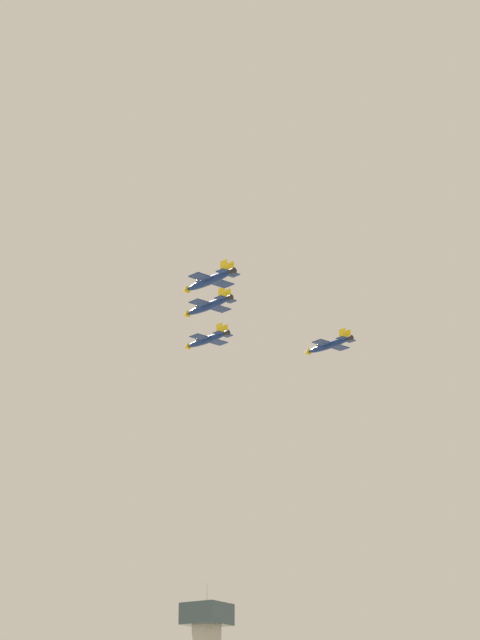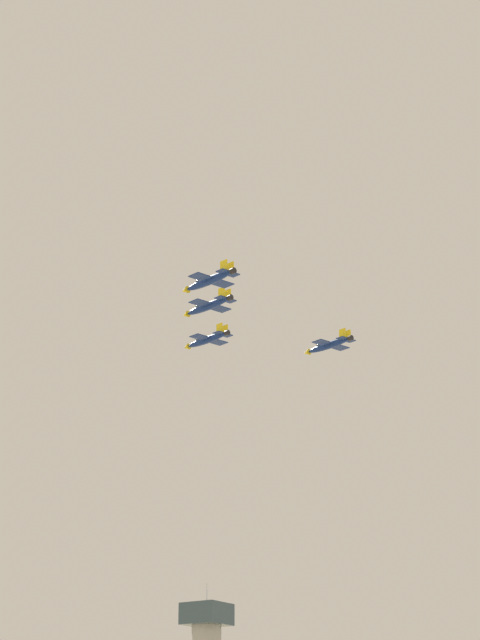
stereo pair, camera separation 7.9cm
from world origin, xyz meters
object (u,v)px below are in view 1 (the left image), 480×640
jet_lead (207,340)px  jet_left_outer (209,280)px  jet_left_wingman (208,306)px  jet_right_wingman (329,345)px

jet_lead → jet_left_outer: jet_lead is taller
jet_left_wingman → jet_right_wingman: size_ratio=1.02×
jet_lead → jet_left_wingman: (-14.98, 21.42, -1.88)m
jet_lead → jet_right_wingman: jet_lead is taller
jet_lead → jet_left_wingman: size_ratio=1.00×
jet_left_wingman → jet_left_outer: bearing=139.5°
jet_lead → jet_left_outer: 52.70m
jet_left_wingman → jet_right_wingman: bearing=-90.1°
jet_left_wingman → jet_left_outer: (-14.98, 21.42, -4.83)m
jet_right_wingman → jet_left_outer: bearing=112.2°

